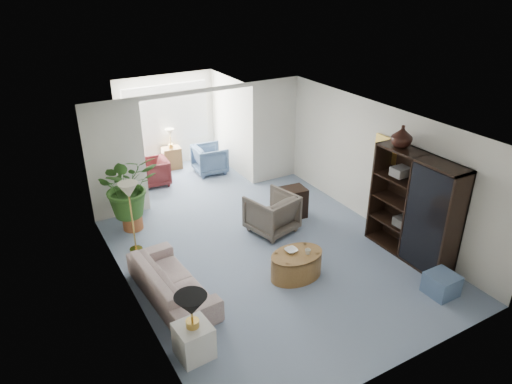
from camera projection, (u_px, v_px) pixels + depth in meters
floor at (272, 258)px, 8.56m from camera, size 6.00×6.00×0.00m
sunroom_floor at (186, 179)px, 11.76m from camera, size 2.60×2.60×0.00m
back_pier_left at (116, 161)px, 9.50m from camera, size 1.20×0.12×2.50m
back_pier_right at (275, 131)px, 11.21m from camera, size 1.20×0.12×2.50m
back_header at (199, 91)px, 9.83m from camera, size 2.60×0.12×0.10m
window_pane at (167, 114)px, 11.99m from camera, size 2.20×0.02×1.50m
window_blinds at (167, 114)px, 11.96m from camera, size 2.20×0.02×1.50m
framed_picture at (387, 149)px, 8.85m from camera, size 0.04×0.50×0.40m
sofa at (172, 281)px, 7.46m from camera, size 0.91×2.04×0.58m
end_table at (194, 341)px, 6.34m from camera, size 0.49×0.49×0.50m
table_lamp at (191, 305)px, 6.08m from camera, size 0.44×0.44×0.30m
floor_lamp at (128, 190)px, 8.26m from camera, size 0.36×0.36×0.28m
coffee_table at (296, 265)px, 7.99m from camera, size 0.95×0.95×0.45m
coffee_bowl at (291, 250)px, 7.94m from camera, size 0.21×0.21×0.05m
coffee_cup at (308, 252)px, 7.86m from camera, size 0.10×0.10×0.09m
wingback_chair at (272, 213)px, 9.29m from camera, size 1.03×1.05×0.79m
side_table_dark at (292, 202)px, 9.87m from camera, size 0.58×0.48×0.65m
entertainment_cabinet at (414, 208)px, 8.26m from camera, size 0.47×1.76×1.96m
cabinet_urn at (402, 136)px, 8.14m from camera, size 0.37×0.37×0.39m
ottoman at (441, 284)px, 7.57m from camera, size 0.46×0.46×0.36m
plant_pot at (133, 222)px, 9.47m from camera, size 0.40×0.40×0.32m
house_plant at (128, 185)px, 9.12m from camera, size 1.16×1.01×1.29m
sunroom_chair_blue at (210, 159)px, 11.98m from camera, size 0.85×0.83×0.72m
sunroom_chair_maroon at (153, 172)px, 11.32m from camera, size 0.77×0.75×0.65m
sunroom_table at (172, 158)px, 12.26m from camera, size 0.49×0.40×0.57m
shelf_clutter at (417, 205)px, 8.12m from camera, size 0.30×1.09×1.06m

